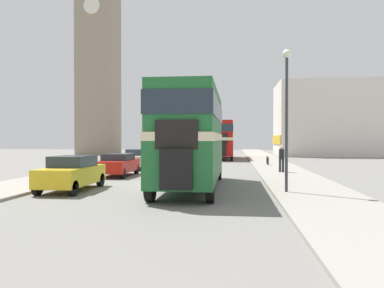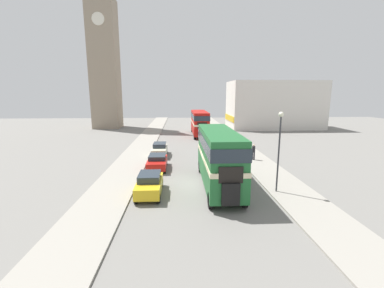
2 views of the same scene
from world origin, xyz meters
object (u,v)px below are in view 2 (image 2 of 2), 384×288
at_px(car_parked_far, 160,149).
at_px(bicycle_on_pavement, 237,145).
at_px(car_parked_mid, 157,162).
at_px(street_lamp, 280,140).
at_px(church_tower, 103,35).
at_px(pedestrian_walking, 254,151).
at_px(car_parked_near, 150,184).
at_px(bus_distant, 200,121).
at_px(double_decker_bus, 219,154).

bearing_deg(car_parked_far, bicycle_on_pavement, 20.51).
distance_m(car_parked_mid, street_lamp, 11.92).
distance_m(car_parked_mid, church_tower, 39.57).
bearing_deg(bicycle_on_pavement, street_lamp, -92.32).
height_order(pedestrian_walking, church_tower, church_tower).
relative_size(car_parked_near, car_parked_mid, 1.01).
distance_m(bus_distant, car_parked_far, 16.31).
xyz_separation_m(double_decker_bus, church_tower, (-18.49, 37.62, 16.42)).
distance_m(car_parked_near, bicycle_on_pavement, 18.70).
xyz_separation_m(car_parked_mid, pedestrian_walking, (10.26, 2.58, 0.37)).
distance_m(car_parked_near, car_parked_mid, 6.52).
relative_size(car_parked_far, street_lamp, 0.70).
distance_m(bus_distant, bicycle_on_pavement, 12.22).
height_order(bus_distant, pedestrian_walking, bus_distant).
relative_size(car_parked_mid, car_parked_far, 0.97).
bearing_deg(church_tower, bicycle_on_pavement, -44.92).
distance_m(bicycle_on_pavement, street_lamp, 16.39).
distance_m(bus_distant, street_lamp, 27.57).
relative_size(double_decker_bus, church_tower, 0.26).
bearing_deg(car_parked_near, bus_distant, 77.87).
bearing_deg(church_tower, car_parked_mid, -67.74).
distance_m(car_parked_far, street_lamp, 15.78).
distance_m(pedestrian_walking, street_lamp, 9.77).
bearing_deg(double_decker_bus, bicycle_on_pavement, 71.82).
height_order(car_parked_far, street_lamp, street_lamp).
distance_m(bus_distant, car_parked_mid, 21.47).
relative_size(double_decker_bus, car_parked_mid, 2.46).
bearing_deg(bicycle_on_pavement, car_parked_far, -159.49).
bearing_deg(car_parked_far, car_parked_mid, -88.38).
relative_size(car_parked_far, bicycle_on_pavement, 2.32).
bearing_deg(double_decker_bus, pedestrian_walking, 56.86).
relative_size(car_parked_mid, bicycle_on_pavement, 2.24).
xyz_separation_m(pedestrian_walking, church_tower, (-23.55, 29.87, 17.95)).
bearing_deg(car_parked_mid, car_parked_far, 91.62).
xyz_separation_m(double_decker_bus, car_parked_near, (-5.24, -1.35, -1.84)).
height_order(double_decker_bus, bicycle_on_pavement, double_decker_bus).
distance_m(bicycle_on_pavement, church_tower, 37.70).
bearing_deg(bicycle_on_pavement, car_parked_mid, -136.97).
distance_m(double_decker_bus, church_tower, 45.02).
bearing_deg(car_parked_far, car_parked_near, -89.40).
height_order(car_parked_mid, church_tower, church_tower).
bearing_deg(street_lamp, pedestrian_walking, 84.12).
distance_m(double_decker_bus, street_lamp, 4.58).
relative_size(bus_distant, pedestrian_walking, 6.03).
bearing_deg(car_parked_far, double_decker_bus, -63.32).
height_order(bus_distant, car_parked_mid, bus_distant).
xyz_separation_m(bicycle_on_pavement, church_tower, (-23.24, 23.17, 18.57)).
distance_m(double_decker_bus, car_parked_far, 12.08).
height_order(car_parked_mid, street_lamp, street_lamp).
xyz_separation_m(double_decker_bus, car_parked_mid, (-5.21, 5.16, -1.90)).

